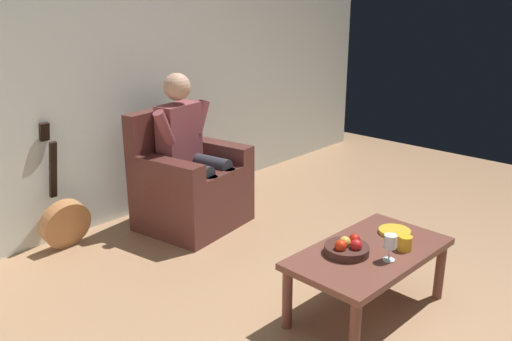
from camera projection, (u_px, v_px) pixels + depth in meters
ground_plane at (407, 331)px, 3.15m from camera, size 7.49×7.49×0.00m
wall_back at (123, 71)px, 4.47m from camera, size 6.64×0.06×2.52m
armchair at (189, 185)px, 4.51m from camera, size 0.88×0.81×0.98m
person_seated at (190, 146)px, 4.38m from camera, size 0.64×0.60×1.27m
coffee_table at (369, 259)px, 3.23m from camera, size 1.06×0.61×0.42m
guitar at (65, 220)px, 4.13m from camera, size 0.38×0.28×0.97m
wine_glass_near at (390, 243)px, 3.06m from camera, size 0.07×0.07×0.16m
fruit_bowl at (347, 248)px, 3.16m from camera, size 0.26×0.26×0.11m
decorative_dish at (395, 231)px, 3.43m from camera, size 0.20×0.20×0.02m
candle_jar at (405, 243)px, 3.20m from camera, size 0.08×0.08×0.09m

